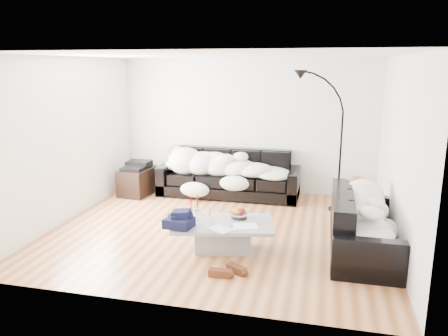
% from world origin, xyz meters
% --- Properties ---
extents(ground, '(5.00, 5.00, 0.00)m').
position_xyz_m(ground, '(0.00, 0.00, 0.00)').
color(ground, '#94582C').
rests_on(ground, ground).
extents(wall_back, '(5.00, 0.02, 2.60)m').
position_xyz_m(wall_back, '(0.00, 2.25, 1.30)').
color(wall_back, silver).
rests_on(wall_back, ground).
extents(wall_left, '(0.02, 4.50, 2.60)m').
position_xyz_m(wall_left, '(-2.50, 0.00, 1.30)').
color(wall_left, silver).
rests_on(wall_left, ground).
extents(wall_right, '(0.02, 4.50, 2.60)m').
position_xyz_m(wall_right, '(2.50, 0.00, 1.30)').
color(wall_right, silver).
rests_on(wall_right, ground).
extents(ceiling, '(5.00, 5.00, 0.00)m').
position_xyz_m(ceiling, '(0.00, 0.00, 2.60)').
color(ceiling, white).
rests_on(ceiling, ground).
extents(sofa_back, '(2.67, 0.92, 0.87)m').
position_xyz_m(sofa_back, '(-0.26, 1.79, 0.44)').
color(sofa_back, black).
rests_on(sofa_back, ground).
extents(sofa_right, '(0.84, 1.96, 0.79)m').
position_xyz_m(sofa_right, '(2.08, -0.33, 0.40)').
color(sofa_right, black).
rests_on(sofa_right, ground).
extents(sleeper_back, '(2.26, 0.78, 0.45)m').
position_xyz_m(sleeper_back, '(-0.26, 1.74, 0.65)').
color(sleeper_back, silver).
rests_on(sleeper_back, sofa_back).
extents(sleeper_right, '(0.71, 1.68, 0.41)m').
position_xyz_m(sleeper_right, '(2.08, -0.33, 0.63)').
color(sleeper_right, silver).
rests_on(sleeper_right, sofa_right).
extents(teal_cushion, '(0.42, 0.38, 0.20)m').
position_xyz_m(teal_cushion, '(2.02, 0.28, 0.72)').
color(teal_cushion, '#0E675B').
rests_on(teal_cushion, sofa_right).
extents(coffee_table, '(1.47, 1.04, 0.39)m').
position_xyz_m(coffee_table, '(0.23, -0.72, 0.20)').
color(coffee_table, '#939699').
rests_on(coffee_table, ground).
extents(fruit_bowl, '(0.29, 0.29, 0.14)m').
position_xyz_m(fruit_bowl, '(0.41, -0.51, 0.46)').
color(fruit_bowl, white).
rests_on(fruit_bowl, coffee_table).
extents(wine_glass_a, '(0.08, 0.08, 0.16)m').
position_xyz_m(wine_glass_a, '(0.03, -0.57, 0.47)').
color(wine_glass_a, white).
rests_on(wine_glass_a, coffee_table).
extents(wine_glass_b, '(0.09, 0.09, 0.19)m').
position_xyz_m(wine_glass_b, '(-0.13, -0.72, 0.48)').
color(wine_glass_b, white).
rests_on(wine_glass_b, coffee_table).
extents(wine_glass_c, '(0.08, 0.08, 0.16)m').
position_xyz_m(wine_glass_c, '(0.06, -0.75, 0.47)').
color(wine_glass_c, white).
rests_on(wine_glass_c, coffee_table).
extents(candle_left, '(0.05, 0.05, 0.24)m').
position_xyz_m(candle_left, '(-0.31, -0.44, 0.51)').
color(candle_left, maroon).
rests_on(candle_left, coffee_table).
extents(candle_right, '(0.06, 0.06, 0.26)m').
position_xyz_m(candle_right, '(-0.21, -0.44, 0.52)').
color(candle_right, maroon).
rests_on(candle_right, coffee_table).
extents(newspaper_a, '(0.38, 0.33, 0.01)m').
position_xyz_m(newspaper_a, '(0.55, -0.80, 0.40)').
color(newspaper_a, silver).
rests_on(newspaper_a, coffee_table).
extents(newspaper_b, '(0.35, 0.33, 0.01)m').
position_xyz_m(newspaper_b, '(0.26, -0.98, 0.40)').
color(newspaper_b, silver).
rests_on(newspaper_b, coffee_table).
extents(navy_jacket, '(0.45, 0.41, 0.19)m').
position_xyz_m(navy_jacket, '(-0.29, -1.00, 0.57)').
color(navy_jacket, black).
rests_on(navy_jacket, coffee_table).
extents(shoes, '(0.51, 0.41, 0.10)m').
position_xyz_m(shoes, '(0.46, -1.44, 0.05)').
color(shoes, '#472311').
rests_on(shoes, ground).
extents(av_cabinet, '(0.60, 0.81, 0.52)m').
position_xyz_m(av_cabinet, '(-2.00, 1.46, 0.26)').
color(av_cabinet, black).
rests_on(av_cabinet, ground).
extents(stereo, '(0.44, 0.35, 0.13)m').
position_xyz_m(stereo, '(-2.00, 1.46, 0.58)').
color(stereo, black).
rests_on(stereo, av_cabinet).
extents(floor_lamp, '(0.82, 0.52, 2.10)m').
position_xyz_m(floor_lamp, '(1.77, 1.37, 1.05)').
color(floor_lamp, black).
rests_on(floor_lamp, ground).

